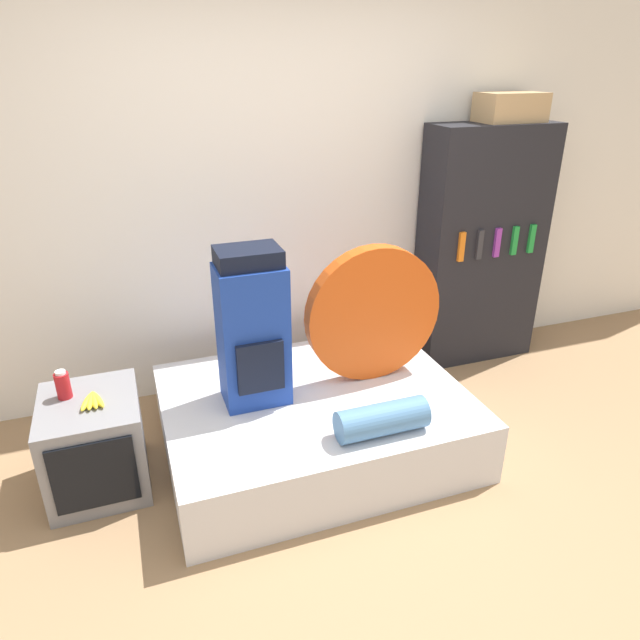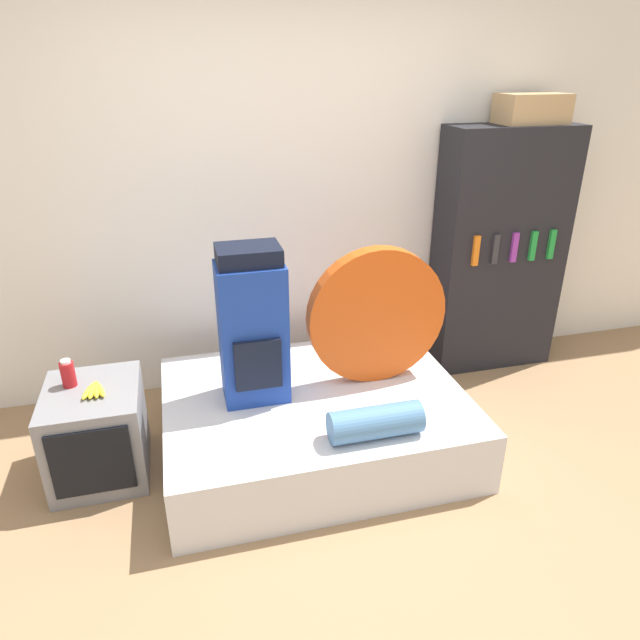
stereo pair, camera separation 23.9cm
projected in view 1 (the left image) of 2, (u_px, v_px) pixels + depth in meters
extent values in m
plane|color=#997551|center=(384.00, 545.00, 2.66)|extent=(16.00, 16.00, 0.00)
cube|color=white|center=(275.00, 191.00, 3.60)|extent=(8.00, 0.05, 2.60)
cube|color=silver|center=(315.00, 420.00, 3.26)|extent=(1.66, 1.28, 0.36)
cube|color=navy|center=(253.00, 335.00, 2.99)|extent=(0.35, 0.26, 0.77)
cube|color=black|center=(248.00, 257.00, 2.82)|extent=(0.32, 0.24, 0.09)
cube|color=black|center=(261.00, 368.00, 2.91)|extent=(0.24, 0.03, 0.28)
cylinder|color=#D14C14|center=(373.00, 314.00, 3.21)|extent=(0.79, 0.09, 0.79)
cylinder|color=teal|center=(382.00, 419.00, 2.82)|extent=(0.47, 0.16, 0.16)
cube|color=gray|center=(95.00, 443.00, 2.94)|extent=(0.48, 0.55, 0.51)
cube|color=black|center=(95.00, 476.00, 2.70)|extent=(0.39, 0.02, 0.37)
cylinder|color=#B2191E|center=(63.00, 386.00, 2.84)|extent=(0.07, 0.07, 0.14)
cylinder|color=white|center=(60.00, 372.00, 2.81)|extent=(0.05, 0.05, 0.02)
ellipsoid|color=yellow|center=(87.00, 401.00, 2.81)|extent=(0.08, 0.17, 0.03)
ellipsoid|color=yellow|center=(91.00, 401.00, 2.81)|extent=(0.05, 0.18, 0.03)
ellipsoid|color=yellow|center=(94.00, 400.00, 2.82)|extent=(0.05, 0.18, 0.03)
ellipsoid|color=yellow|center=(98.00, 399.00, 2.82)|extent=(0.08, 0.17, 0.03)
cube|color=black|center=(481.00, 247.00, 4.05)|extent=(0.88, 0.33, 1.68)
cube|color=orange|center=(461.00, 247.00, 3.78)|extent=(0.04, 0.02, 0.20)
cube|color=#2D2D33|center=(480.00, 245.00, 3.82)|extent=(0.04, 0.02, 0.20)
cube|color=purple|center=(497.00, 243.00, 3.86)|extent=(0.04, 0.02, 0.20)
cube|color=#1E8E38|center=(515.00, 241.00, 3.91)|extent=(0.04, 0.02, 0.20)
cube|color=#1E8E38|center=(531.00, 239.00, 3.95)|extent=(0.04, 0.02, 0.20)
cube|color=tan|center=(511.00, 107.00, 3.70)|extent=(0.42, 0.26, 0.18)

